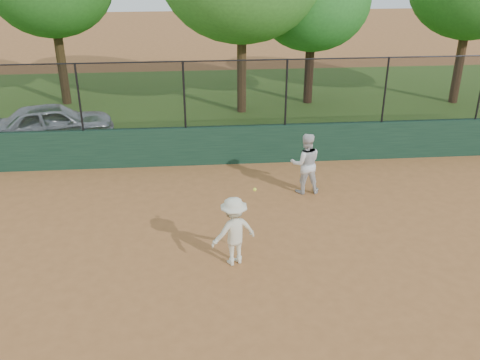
{
  "coord_description": "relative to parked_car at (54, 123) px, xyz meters",
  "views": [
    {
      "loc": [
        -0.19,
        -9.17,
        6.58
      ],
      "look_at": [
        0.8,
        2.2,
        1.2
      ],
      "focal_mm": 40.0,
      "sensor_mm": 36.0,
      "label": 1
    }
  ],
  "objects": [
    {
      "name": "ground",
      "position": [
        4.96,
        -8.36,
        -0.67
      ],
      "size": [
        80.0,
        80.0,
        0.0
      ],
      "primitive_type": "plane",
      "color": "#A26334",
      "rests_on": "ground"
    },
    {
      "name": "parked_car",
      "position": [
        0.0,
        0.0,
        0.0
      ],
      "size": [
        4.21,
        2.62,
        1.34
      ],
      "primitive_type": "imported",
      "rotation": [
        0.0,
        0.0,
        1.85
      ],
      "color": "silver",
      "rests_on": "ground"
    },
    {
      "name": "grass_strip",
      "position": [
        4.96,
        3.64,
        -0.67
      ],
      "size": [
        36.0,
        12.0,
        0.01
      ],
      "primitive_type": "cube",
      "color": "#32561B",
      "rests_on": "ground"
    },
    {
      "name": "fence_assembly",
      "position": [
        4.93,
        -2.36,
        1.57
      ],
      "size": [
        26.0,
        0.06,
        2.0
      ],
      "color": "black",
      "rests_on": "back_wall"
    },
    {
      "name": "player_second",
      "position": [
        7.68,
        -4.53,
        0.18
      ],
      "size": [
        0.83,
        0.65,
        1.7
      ],
      "primitive_type": "imported",
      "rotation": [
        0.0,
        0.0,
        3.15
      ],
      "color": "silver",
      "rests_on": "ground"
    },
    {
      "name": "back_wall",
      "position": [
        4.96,
        -2.36,
        -0.07
      ],
      "size": [
        26.0,
        0.2,
        1.2
      ],
      "primitive_type": "cube",
      "color": "#1A3B28",
      "rests_on": "ground"
    },
    {
      "name": "player_main",
      "position": [
        5.49,
        -7.8,
        0.11
      ],
      "size": [
        1.15,
        0.92,
        1.88
      ],
      "color": "beige",
      "rests_on": "ground"
    },
    {
      "name": "tree_3",
      "position": [
        9.45,
        3.74,
        3.39
      ],
      "size": [
        4.48,
        4.07,
        6.0
      ],
      "color": "#382112",
      "rests_on": "ground"
    }
  ]
}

